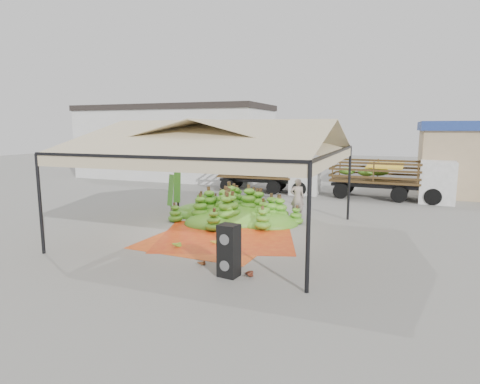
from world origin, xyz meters
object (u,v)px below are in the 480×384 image
at_px(speaker_stack, 229,251).
at_px(truck_left, 273,171).
at_px(truck_right, 396,175).
at_px(banana_heap, 234,204).
at_px(vendor, 297,198).

relative_size(speaker_stack, truck_left, 0.23).
bearing_deg(truck_right, banana_heap, -126.46).
relative_size(speaker_stack, truck_right, 0.22).
relative_size(banana_heap, vendor, 3.64).
xyz_separation_m(speaker_stack, vendor, (-0.01, 7.44, 0.14)).
relative_size(banana_heap, truck_right, 0.96).
distance_m(banana_heap, truck_left, 7.56).
height_order(truck_left, truck_right, truck_right).
height_order(banana_heap, truck_right, truck_right).
xyz_separation_m(vendor, truck_right, (3.83, 6.06, 0.47)).
distance_m(banana_heap, vendor, 2.70).
height_order(banana_heap, speaker_stack, speaker_stack).
bearing_deg(vendor, banana_heap, 15.35).
bearing_deg(banana_heap, truck_left, 94.65).
bearing_deg(truck_right, speaker_stack, -102.71).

